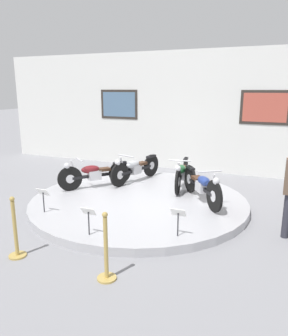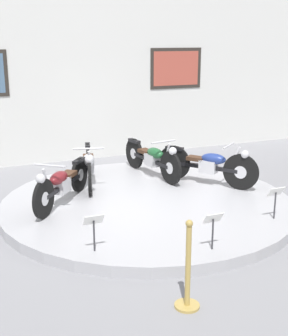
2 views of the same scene
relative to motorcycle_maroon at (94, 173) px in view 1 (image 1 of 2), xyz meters
name	(u,v)px [view 1 (image 1 of 2)]	position (x,y,z in m)	size (l,w,h in m)	color
ground_plane	(139,205)	(1.40, -0.33, -0.54)	(60.00, 60.00, 0.00)	gray
display_platform	(139,201)	(1.40, -0.33, -0.46)	(4.98, 4.98, 0.17)	#ADADB2
back_wall	(186,112)	(1.40, 3.48, 1.38)	(14.00, 0.22, 3.83)	silver
motorcycle_maroon	(94,173)	(0.00, 0.00, 0.00)	(1.29, 1.56, 0.78)	black
motorcycle_silver	(135,168)	(0.74, 0.91, 0.01)	(0.67, 1.93, 0.79)	black
motorcycle_green	(182,173)	(2.06, 0.91, 0.01)	(0.54, 1.97, 0.79)	black
motorcycle_blue	(202,185)	(2.80, 0.00, 0.02)	(1.25, 1.65, 0.81)	black
info_placard_front_left	(43,195)	(-0.04, -1.91, -0.01)	(0.26, 0.11, 0.51)	#333338
info_placard_front_centre	(88,215)	(1.40, -2.47, -0.01)	(0.26, 0.11, 0.51)	#333338
info_placard_front_right	(178,216)	(2.84, -1.91, -0.01)	(0.26, 0.11, 0.51)	#333338
stanchion_post_left_of_entry	(16,237)	(0.57, -3.32, -0.20)	(0.28, 0.28, 1.02)	tan
stanchion_post_right_of_entry	(106,257)	(2.23, -3.32, -0.20)	(0.28, 0.28, 1.02)	tan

